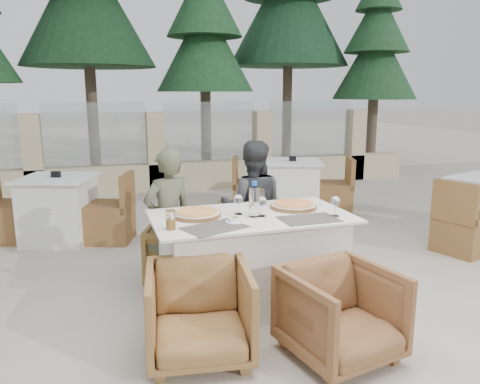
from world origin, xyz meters
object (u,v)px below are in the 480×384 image
object	(u,v)px
wine_glass_corner	(335,205)
diner_left	(168,220)
armchair_far_right	(255,233)
armchair_near_left	(199,313)
beer_glass_right	(260,197)
bg_table_a	(59,209)
dining_table	(251,260)
water_bottle	(254,199)
diner_right	(252,208)
wine_glass_centre	(238,203)
beer_glass_left	(171,220)
bg_table_b	(292,187)
olive_dish	(235,219)
pizza_right	(294,205)
armchair_far_left	(183,252)
armchair_near_right	(341,314)
wine_glass_near	(262,205)
pizza_left	(197,214)

from	to	relation	value
wine_glass_corner	diner_left	world-z (taller)	diner_left
armchair_far_right	armchair_near_left	bearing A→B (deg)	66.24
beer_glass_right	bg_table_a	world-z (taller)	beer_glass_right
dining_table	water_bottle	bearing A→B (deg)	-80.82
diner_right	wine_glass_centre	bearing A→B (deg)	79.99
wine_glass_centre	armchair_far_right	distance (m)	1.12
beer_glass_left	bg_table_b	xyz separation A→B (m)	(2.24, 2.87, -0.46)
armchair_far_right	diner_left	world-z (taller)	diner_left
beer_glass_left	armchair_far_right	xyz separation A→B (m)	(1.04, 1.12, -0.53)
armchair_near_left	bg_table_b	distance (m)	3.96
armchair_near_left	water_bottle	bearing A→B (deg)	54.03
bg_table_a	olive_dish	bearing A→B (deg)	-40.88
wine_glass_corner	beer_glass_left	distance (m)	1.31
pizza_right	wine_glass_centre	size ratio (longest dim) A/B	2.17
beer_glass_left	armchair_far_left	distance (m)	1.04
armchair_far_left	armchair_near_right	distance (m)	1.76
bg_table_a	armchair_far_right	bearing A→B (deg)	-16.19
dining_table	water_bottle	distance (m)	0.53
beer_glass_left	olive_dish	size ratio (longest dim) A/B	1.28
pizza_right	wine_glass_centre	world-z (taller)	wine_glass_centre
armchair_far_right	diner_left	distance (m)	1.07
beer_glass_left	beer_glass_right	bearing A→B (deg)	29.46
bg_table_a	pizza_right	bearing A→B (deg)	-28.18
wine_glass_centre	diner_right	world-z (taller)	diner_right
pizza_right	armchair_far_right	world-z (taller)	pizza_right
beer_glass_right	water_bottle	bearing A→B (deg)	-117.70
beer_glass_right	diner_right	world-z (taller)	diner_right
olive_dish	diner_left	distance (m)	0.82
bg_table_b	armchair_far_right	bearing A→B (deg)	-103.99
armchair_far_right	diner_right	size ratio (longest dim) A/B	0.53
wine_glass_near	wine_glass_corner	size ratio (longest dim) A/B	1.00
water_bottle	bg_table_a	bearing A→B (deg)	124.34
dining_table	diner_left	xyz separation A→B (m)	(-0.59, 0.53, 0.25)
wine_glass_corner	beer_glass_right	world-z (taller)	wine_glass_corner
wine_glass_near	wine_glass_corner	distance (m)	0.59
beer_glass_right	beer_glass_left	bearing A→B (deg)	-150.54
wine_glass_centre	wine_glass_corner	world-z (taller)	same
armchair_near_left	bg_table_a	size ratio (longest dim) A/B	0.42
water_bottle	diner_right	bearing A→B (deg)	71.83
armchair_far_right	olive_dish	bearing A→B (deg)	70.54
dining_table	pizza_left	xyz separation A→B (m)	(-0.43, 0.09, 0.41)
dining_table	pizza_left	size ratio (longest dim) A/B	4.12
diner_left	beer_glass_left	bearing A→B (deg)	62.43
wine_glass_centre	armchair_near_left	xyz separation A→B (m)	(-0.50, -0.71, -0.55)
armchair_far_left	bg_table_a	world-z (taller)	bg_table_a
pizza_right	wine_glass_near	xyz separation A→B (m)	(-0.35, -0.17, 0.07)
pizza_left	beer_glass_left	bearing A→B (deg)	-131.58
armchair_far_left	diner_left	xyz separation A→B (m)	(-0.15, -0.12, 0.35)
beer_glass_left	water_bottle	bearing A→B (deg)	12.20
wine_glass_near	beer_glass_left	xyz separation A→B (m)	(-0.75, -0.14, -0.02)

